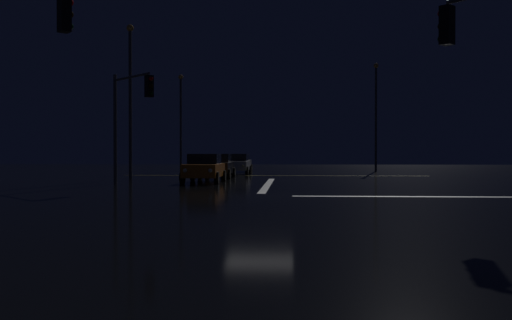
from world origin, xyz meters
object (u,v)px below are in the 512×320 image
sedan_orange (204,168)px  sedan_gray (240,163)px  traffic_signal_nw (130,107)px  streetlamp_left_near (130,91)px  sedan_silver (237,164)px  streetlamp_right_far (376,109)px  streetlamp_left_far (181,115)px  sedan_black (218,166)px

sedan_orange → sedan_gray: (0.30, 18.23, 0.00)m
traffic_signal_nw → streetlamp_left_near: (-1.79, 6.29, 1.55)m
sedan_silver → streetlamp_right_far: 14.59m
streetlamp_right_far → streetlamp_left_near: 23.72m
traffic_signal_nw → streetlamp_left_far: bearing=94.6°
sedan_black → sedan_silver: (0.63, 6.55, 0.00)m
sedan_black → streetlamp_left_near: size_ratio=0.45×
sedan_gray → streetlamp_left_near: streetlamp_left_near is taller
sedan_orange → traffic_signal_nw: traffic_signal_nw is taller
traffic_signal_nw → streetlamp_left_far: streetlamp_left_far is taller
sedan_black → traffic_signal_nw: (-3.38, -8.41, 3.14)m
sedan_silver → streetlamp_left_near: 11.44m
sedan_silver → streetlamp_left_near: bearing=-123.8°
sedan_black → streetlamp_left_near: (-5.17, -2.12, 4.69)m
sedan_black → traffic_signal_nw: bearing=-111.9°
sedan_orange → sedan_silver: 12.42m
sedan_black → streetlamp_left_near: streetlamp_left_near is taller
sedan_black → streetlamp_left_far: (-5.17, 13.88, 4.25)m
streetlamp_right_far → sedan_gray: bearing=-172.9°
streetlamp_right_far → streetlamp_left_near: bearing=-137.6°
sedan_orange → traffic_signal_nw: size_ratio=0.75×
sedan_orange → streetlamp_left_far: size_ratio=0.50×
sedan_silver → streetlamp_right_far: size_ratio=0.45×
sedan_orange → streetlamp_left_near: (-5.19, 3.73, 4.69)m
sedan_gray → streetlamp_left_near: (-5.50, -14.49, 4.69)m
sedan_black → streetlamp_left_far: bearing=110.4°
sedan_gray → traffic_signal_nw: 21.34m
sedan_black → sedan_orange: bearing=-89.7°
sedan_silver → sedan_black: bearing=-95.5°
sedan_orange → sedan_black: same height
sedan_orange → sedan_silver: (0.61, 12.41, 0.00)m
streetlamp_right_far → sedan_black: bearing=-131.6°
traffic_signal_nw → streetlamp_right_far: size_ratio=0.60×
sedan_orange → traffic_signal_nw: 5.29m
streetlamp_right_far → streetlamp_left_near: streetlamp_right_far is taller
sedan_gray → streetlamp_left_far: (-5.50, 1.51, 4.25)m
streetlamp_left_far → streetlamp_left_near: 16.01m
sedan_gray → traffic_signal_nw: size_ratio=0.75×
sedan_silver → streetlamp_left_near: streetlamp_left_near is taller
sedan_black → sedan_gray: same height
streetlamp_left_far → streetlamp_right_far: 17.51m
sedan_gray → streetlamp_right_far: (12.01, 1.51, 4.70)m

